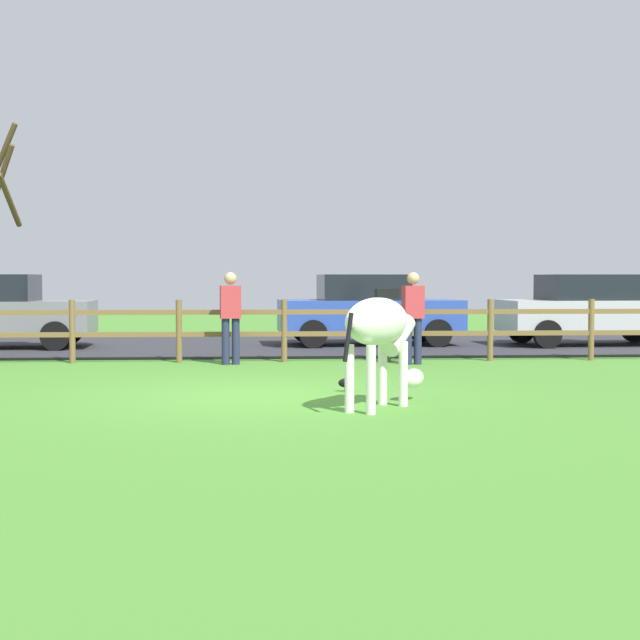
{
  "coord_description": "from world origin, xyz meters",
  "views": [
    {
      "loc": [
        -0.0,
        -12.34,
        1.54
      ],
      "look_at": [
        0.87,
        1.36,
        0.93
      ],
      "focal_mm": 53.46,
      "sensor_mm": 36.0,
      "label": 1
    }
  ],
  "objects_px": {
    "visitor_left_of_tree": "(231,314)",
    "visitor_right_of_tree": "(413,313)",
    "zebra": "(381,330)",
    "parked_car_blue": "(368,309)",
    "parked_car_silver": "(592,309)",
    "crow_on_grass": "(346,382)"
  },
  "relations": [
    {
      "from": "crow_on_grass",
      "to": "parked_car_blue",
      "type": "distance_m",
      "value": 8.34
    },
    {
      "from": "crow_on_grass",
      "to": "parked_car_silver",
      "type": "relative_size",
      "value": 0.05
    },
    {
      "from": "visitor_right_of_tree",
      "to": "parked_car_blue",
      "type": "bearing_deg",
      "value": 94.23
    },
    {
      "from": "parked_car_blue",
      "to": "visitor_left_of_tree",
      "type": "distance_m",
      "value": 5.02
    },
    {
      "from": "zebra",
      "to": "visitor_right_of_tree",
      "type": "relative_size",
      "value": 1.01
    },
    {
      "from": "parked_car_silver",
      "to": "parked_car_blue",
      "type": "height_order",
      "value": "same"
    },
    {
      "from": "crow_on_grass",
      "to": "zebra",
      "type": "bearing_deg",
      "value": -81.26
    },
    {
      "from": "zebra",
      "to": "parked_car_silver",
      "type": "xyz_separation_m",
      "value": [
        5.91,
        9.51,
        -0.08
      ]
    },
    {
      "from": "parked_car_blue",
      "to": "parked_car_silver",
      "type": "bearing_deg",
      "value": -4.4
    },
    {
      "from": "visitor_left_of_tree",
      "to": "visitor_right_of_tree",
      "type": "height_order",
      "value": "same"
    },
    {
      "from": "visitor_left_of_tree",
      "to": "parked_car_blue",
      "type": "bearing_deg",
      "value": 54.49
    },
    {
      "from": "parked_car_silver",
      "to": "visitor_right_of_tree",
      "type": "bearing_deg",
      "value": -139.88
    },
    {
      "from": "crow_on_grass",
      "to": "visitor_right_of_tree",
      "type": "bearing_deg",
      "value": 68.52
    },
    {
      "from": "zebra",
      "to": "parked_car_blue",
      "type": "height_order",
      "value": "parked_car_blue"
    },
    {
      "from": "parked_car_blue",
      "to": "visitor_right_of_tree",
      "type": "bearing_deg",
      "value": -85.77
    },
    {
      "from": "zebra",
      "to": "parked_car_silver",
      "type": "relative_size",
      "value": 0.4
    },
    {
      "from": "crow_on_grass",
      "to": "visitor_right_of_tree",
      "type": "distance_m",
      "value": 4.32
    },
    {
      "from": "zebra",
      "to": "crow_on_grass",
      "type": "bearing_deg",
      "value": 98.74
    },
    {
      "from": "parked_car_silver",
      "to": "parked_car_blue",
      "type": "bearing_deg",
      "value": 175.6
    },
    {
      "from": "crow_on_grass",
      "to": "parked_car_silver",
      "type": "height_order",
      "value": "parked_car_silver"
    },
    {
      "from": "visitor_right_of_tree",
      "to": "crow_on_grass",
      "type": "bearing_deg",
      "value": -111.48
    },
    {
      "from": "zebra",
      "to": "parked_car_blue",
      "type": "distance_m",
      "value": 9.94
    }
  ]
}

